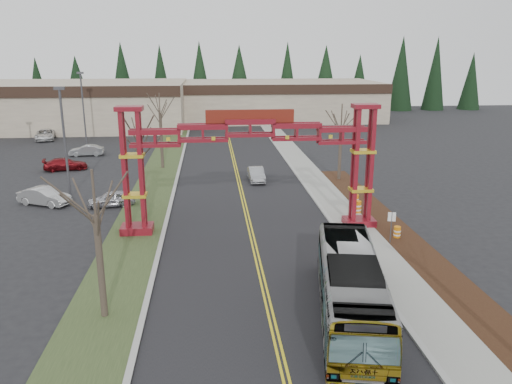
{
  "coord_description": "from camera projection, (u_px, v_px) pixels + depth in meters",
  "views": [
    {
      "loc": [
        -2.72,
        -15.74,
        12.32
      ],
      "look_at": [
        0.05,
        14.09,
        3.91
      ],
      "focal_mm": 35.0,
      "sensor_mm": 36.0,
      "label": 1
    }
  ],
  "objects": [
    {
      "name": "parked_car_far_a",
      "position": [
        87.0,
        150.0,
        61.35
      ],
      "size": [
        4.13,
        1.6,
        1.34
      ],
      "primitive_type": "imported",
      "rotation": [
        0.0,
        0.0,
        4.76
      ],
      "color": "#9DA2A4",
      "rests_on": "ground"
    },
    {
      "name": "landscape_strip",
      "position": [
        435.0,
        270.0,
        29.14
      ],
      "size": [
        2.6,
        50.0,
        0.12
      ],
      "primitive_type": "cube",
      "color": "black",
      "rests_on": "ground"
    },
    {
      "name": "gateway_arch",
      "position": [
        250.0,
        148.0,
        34.3
      ],
      "size": [
        18.2,
        1.6,
        8.9
      ],
      "color": "maroon",
      "rests_on": "ground"
    },
    {
      "name": "barrel_mid",
      "position": [
        357.0,
        208.0,
        39.22
      ],
      "size": [
        0.58,
        0.58,
        1.08
      ],
      "color": "orange",
      "rests_on": "ground"
    },
    {
      "name": "bare_tree_right_far",
      "position": [
        341.0,
        126.0,
        48.39
      ],
      "size": [
        3.2,
        3.2,
        7.56
      ],
      "color": "#382D26",
      "rests_on": "ground"
    },
    {
      "name": "parked_car_near_a",
      "position": [
        111.0,
        199.0,
        41.19
      ],
      "size": [
        4.05,
        2.23,
        1.31
      ],
      "primitive_type": "imported",
      "rotation": [
        0.0,
        0.0,
        4.9
      ],
      "color": "#A9AAB1",
      "rests_on": "ground"
    },
    {
      "name": "silver_sedan",
      "position": [
        256.0,
        174.0,
        49.3
      ],
      "size": [
        1.53,
        4.15,
        1.36
      ],
      "primitive_type": "imported",
      "rotation": [
        0.0,
        0.0,
        0.02
      ],
      "color": "#A5A8AD",
      "rests_on": "ground"
    },
    {
      "name": "barrel_south",
      "position": [
        397.0,
        233.0,
        34.02
      ],
      "size": [
        0.48,
        0.48,
        0.89
      ],
      "color": "orange",
      "rests_on": "ground"
    },
    {
      "name": "curb_right",
      "position": [
        314.0,
        199.0,
        43.15
      ],
      "size": [
        0.3,
        110.0,
        0.15
      ],
      "primitive_type": "cube",
      "color": "#A9A8A3",
      "rests_on": "ground"
    },
    {
      "name": "parked_car_mid_a",
      "position": [
        65.0,
        164.0,
        53.9
      ],
      "size": [
        4.82,
        2.8,
        1.31
      ],
      "primitive_type": "imported",
      "rotation": [
        0.0,
        0.0,
        1.79
      ],
      "color": "maroon",
      "rests_on": "ground"
    },
    {
      "name": "barrel_north",
      "position": [
        355.0,
        201.0,
        40.88
      ],
      "size": [
        0.59,
        0.59,
        1.09
      ],
      "color": "orange",
      "rests_on": "ground"
    },
    {
      "name": "lane_line_right",
      "position": [
        245.0,
        201.0,
        42.63
      ],
      "size": [
        0.12,
        100.0,
        0.01
      ],
      "primitive_type": "cube",
      "color": "yellow",
      "rests_on": "road"
    },
    {
      "name": "grass_median",
      "position": [
        149.0,
        204.0,
        41.9
      ],
      "size": [
        4.0,
        110.0,
        0.08
      ],
      "primitive_type": "cube",
      "color": "#304120",
      "rests_on": "ground"
    },
    {
      "name": "parked_car_near_b",
      "position": [
        44.0,
        196.0,
        41.52
      ],
      "size": [
        4.77,
        3.31,
        1.49
      ],
      "primitive_type": "imported",
      "rotation": [
        0.0,
        0.0,
        1.14
      ],
      "color": "silver",
      "rests_on": "ground"
    },
    {
      "name": "conifer_treeline",
      "position": [
        223.0,
        81.0,
        105.12
      ],
      "size": [
        116.1,
        5.6,
        13.0
      ],
      "color": "black",
      "rests_on": "ground"
    },
    {
      "name": "bare_tree_median_near",
      "position": [
        96.0,
        216.0,
        22.7
      ],
      "size": [
        3.25,
        3.25,
        7.31
      ],
      "color": "#382D26",
      "rests_on": "ground"
    },
    {
      "name": "bare_tree_median_far",
      "position": [
        160.0,
        114.0,
        53.32
      ],
      "size": [
        3.26,
        3.26,
        8.18
      ],
      "color": "#382D26",
      "rests_on": "ground"
    },
    {
      "name": "lane_line_left",
      "position": [
        242.0,
        201.0,
        42.61
      ],
      "size": [
        0.12,
        100.0,
        0.01
      ],
      "primitive_type": "cube",
      "color": "yellow",
      "rests_on": "road"
    },
    {
      "name": "bare_tree_median_mid",
      "position": [
        140.0,
        143.0,
        37.44
      ],
      "size": [
        3.36,
        3.36,
        7.97
      ],
      "color": "#382D26",
      "rests_on": "ground"
    },
    {
      "name": "parked_car_far_b",
      "position": [
        45.0,
        135.0,
        72.45
      ],
      "size": [
        3.69,
        5.94,
        1.53
      ],
      "primitive_type": "imported",
      "rotation": [
        0.0,
        0.0,
        0.22
      ],
      "color": "white",
      "rests_on": "ground"
    },
    {
      "name": "transit_bus",
      "position": [
        350.0,
        288.0,
        23.56
      ],
      "size": [
        4.75,
        11.77,
        3.2
      ],
      "primitive_type": "imported",
      "rotation": [
        0.0,
        0.0,
        -0.18
      ],
      "color": "#B7B9BF",
      "rests_on": "ground"
    },
    {
      "name": "sidewalk_right",
      "position": [
        331.0,
        199.0,
        43.28
      ],
      "size": [
        2.6,
        110.0,
        0.14
      ],
      "primitive_type": "cube",
      "color": "gray",
      "rests_on": "ground"
    },
    {
      "name": "street_sign",
      "position": [
        391.0,
        221.0,
        32.73
      ],
      "size": [
        0.5,
        0.16,
        2.23
      ],
      "color": "#3F3F44",
      "rests_on": "ground"
    },
    {
      "name": "curb_left",
      "position": [
        171.0,
        203.0,
        42.06
      ],
      "size": [
        0.3,
        110.0,
        0.15
      ],
      "primitive_type": "cube",
      "color": "#A9A8A3",
      "rests_on": "ground"
    },
    {
      "name": "light_pole_near",
      "position": [
        64.0,
        135.0,
        42.33
      ],
      "size": [
        0.83,
        0.42,
        9.58
      ],
      "color": "#3F3F44",
      "rests_on": "ground"
    },
    {
      "name": "road",
      "position": [
        244.0,
        202.0,
        42.62
      ],
      "size": [
        12.0,
        110.0,
        0.02
      ],
      "primitive_type": "cube",
      "color": "black",
      "rests_on": "ground"
    },
    {
      "name": "retail_building_west",
      "position": [
        47.0,
        105.0,
        83.95
      ],
      "size": [
        46.0,
        22.3,
        7.5
      ],
      "color": "gray",
      "rests_on": "ground"
    },
    {
      "name": "light_pole_far",
      "position": [
        83.0,
        103.0,
        68.1
      ],
      "size": [
        0.85,
        0.42,
        9.78
      ],
      "color": "#3F3F44",
      "rests_on": "ground"
    },
    {
      "name": "retail_building_east",
      "position": [
        276.0,
        100.0,
        95.25
      ],
      "size": [
        38.0,
        20.3,
        7.0
      ],
      "color": "gray",
      "rests_on": "ground"
    }
  ]
}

